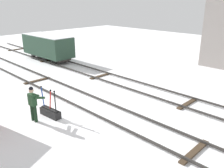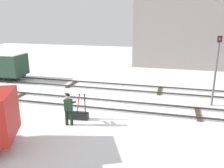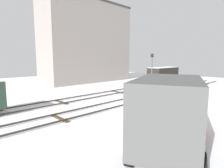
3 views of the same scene
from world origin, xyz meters
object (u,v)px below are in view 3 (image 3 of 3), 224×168
Objects in this scene: rail_worker at (148,98)px; signal_post at (152,69)px; switch_lever_frame at (140,106)px; delivery_truck at (169,109)px; freight_car_far_end at (163,75)px.

signal_post reaches higher than rail_worker.
rail_worker is 8.95m from signal_post.
rail_worker reaches higher than switch_lever_frame.
delivery_truck is at bearing -143.76° from signal_post.
signal_post is at bearing -161.78° from freight_car_far_end.
switch_lever_frame is 0.85× the size of rail_worker.
switch_lever_frame is at bearing 24.02° from delivery_truck.
rail_worker is 0.28× the size of delivery_truck.
rail_worker is at bearing -147.92° from signal_post.
switch_lever_frame is 8.66m from signal_post.
switch_lever_frame is 1.05m from rail_worker.
signal_post is 6.75m from freight_car_far_end.
delivery_truck reaches higher than freight_car_far_end.
rail_worker is 5.47m from delivery_truck.
switch_lever_frame is at bearing -152.00° from signal_post.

